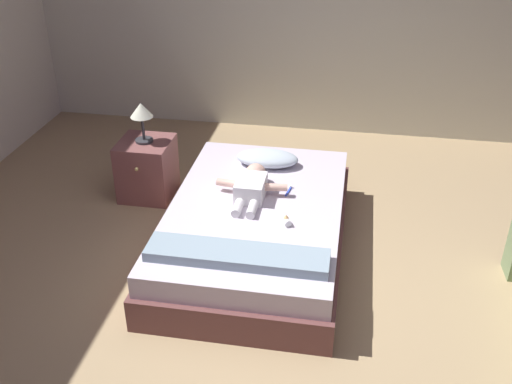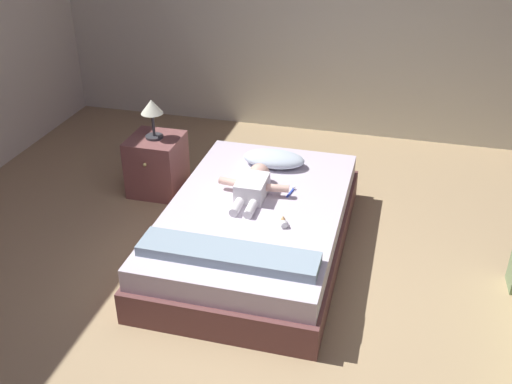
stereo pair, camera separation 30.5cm
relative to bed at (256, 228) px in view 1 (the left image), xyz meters
The scene contains 9 objects.
ground_plane 0.75m from the bed, 65.78° to the right, with size 8.00×8.00×0.00m, color tan.
bed is the anchor object (origin of this frame).
pillow 0.67m from the bed, 91.52° to the left, with size 0.49×0.27×0.12m.
baby 0.31m from the bed, 112.13° to the left, with size 0.53×0.60×0.16m.
toothbrush 0.37m from the bed, 47.36° to the left, with size 0.04×0.14×0.02m.
nightstand 1.23m from the bed, 148.05° to the left, with size 0.43×0.46×0.50m.
lamp 1.35m from the bed, 148.05° to the left, with size 0.18×0.18×0.33m.
blanket 0.71m from the bed, 90.00° to the right, with size 1.13×0.25×0.07m.
baby_bottle 0.40m from the bed, 42.06° to the right, with size 0.09×0.11×0.07m.
Camera 1 is at (0.33, -2.93, 2.56)m, focal length 41.98 mm.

